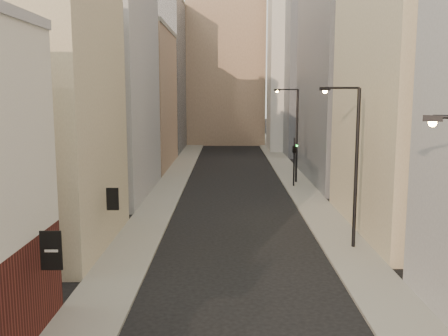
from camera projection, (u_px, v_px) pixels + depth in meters
sidewalk_left at (179, 172)px, 59.55m from camera, size 3.00×140.00×0.15m
sidewalk_right at (288, 172)px, 59.47m from camera, size 3.00×140.00×0.15m
left_bldg_beige at (39, 116)px, 29.72m from camera, size 8.00×12.00×16.00m
left_bldg_grey at (104, 86)px, 45.24m from camera, size 8.00×16.00×20.00m
left_bldg_tan at (139, 100)px, 63.27m from camera, size 8.00×18.00×17.00m
left_bldg_wingrid at (159, 77)px, 82.52m from camera, size 8.00×20.00×24.00m
right_bldg_beige at (418, 84)px, 33.23m from camera, size 8.00×16.00×20.00m
right_bldg_wingrid at (348, 58)px, 52.56m from camera, size 8.00×20.00×26.00m
clock_tower at (226, 48)px, 93.48m from camera, size 14.00×14.00×44.90m
white_tower at (295, 34)px, 79.42m from camera, size 8.00×8.00×41.50m
streetlamp_mid at (353, 158)px, 29.43m from camera, size 2.51×0.79×9.74m
streetlamp_far at (295, 130)px, 51.43m from camera, size 2.57×0.50×9.80m
traffic_light_right at (294, 148)px, 49.43m from camera, size 0.75×0.75×5.00m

